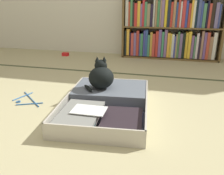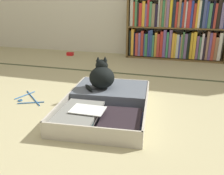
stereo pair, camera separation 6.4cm
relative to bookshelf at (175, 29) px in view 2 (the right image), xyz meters
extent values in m
plane|color=tan|center=(-0.58, -2.26, -0.44)|extent=(10.00, 10.00, 0.00)
cube|color=#3F482C|center=(-0.58, -0.97, -0.44)|extent=(4.80, 0.05, 0.00)
cube|color=brown|center=(-0.69, 0.00, 0.03)|extent=(0.03, 0.23, 0.94)
cube|color=brown|center=(0.02, 0.00, -0.43)|extent=(1.42, 0.23, 0.02)
cube|color=brown|center=(0.02, 0.00, 0.02)|extent=(1.39, 0.23, 0.02)
cube|color=#202A27|center=(-0.65, 0.01, -0.22)|extent=(0.02, 0.20, 0.38)
cube|color=gold|center=(-0.61, 0.00, -0.21)|extent=(0.04, 0.20, 0.40)
cube|color=black|center=(-0.58, 0.01, -0.24)|extent=(0.02, 0.20, 0.35)
cube|color=#BE4239|center=(-0.54, 0.00, -0.24)|extent=(0.04, 0.20, 0.34)
cube|color=slate|center=(-0.50, 0.00, -0.24)|extent=(0.03, 0.20, 0.35)
cube|color=#B13A2E|center=(-0.46, 0.01, -0.22)|extent=(0.04, 0.20, 0.38)
cube|color=#3B4493|center=(-0.43, 0.01, -0.24)|extent=(0.02, 0.20, 0.34)
cube|color=#377B50|center=(-0.40, -0.01, -0.24)|extent=(0.04, 0.20, 0.34)
cube|color=#3C4098|center=(-0.36, 0.00, -0.22)|extent=(0.02, 0.20, 0.39)
cube|color=#2F4F93|center=(-0.33, 0.01, -0.21)|extent=(0.04, 0.20, 0.40)
cube|color=#3C805E|center=(-0.29, -0.01, -0.25)|extent=(0.03, 0.20, 0.32)
cube|color=gold|center=(-0.26, 0.01, -0.23)|extent=(0.03, 0.20, 0.36)
cube|color=#B83C34|center=(-0.22, 0.00, -0.24)|extent=(0.04, 0.20, 0.34)
cube|color=#BB3429|center=(-0.17, 0.01, -0.22)|extent=(0.04, 0.20, 0.38)
cube|color=#6B5095|center=(-0.13, 0.00, -0.21)|extent=(0.04, 0.20, 0.41)
cube|color=#3D8A5E|center=(-0.09, 0.00, -0.22)|extent=(0.03, 0.20, 0.37)
cube|color=slate|center=(-0.04, 0.00, -0.21)|extent=(0.04, 0.20, 0.41)
cube|color=gold|center=(0.00, 0.00, -0.23)|extent=(0.04, 0.20, 0.36)
cube|color=gold|center=(0.03, 0.00, -0.24)|extent=(0.02, 0.20, 0.35)
cube|color=silver|center=(0.06, 0.01, -0.24)|extent=(0.03, 0.20, 0.34)
cube|color=#3B3F96|center=(0.09, 0.00, -0.25)|extent=(0.02, 0.20, 0.32)
cube|color=#908457|center=(0.11, -0.01, -0.23)|extent=(0.02, 0.20, 0.35)
cube|color=#47834D|center=(0.14, 0.01, -0.22)|extent=(0.03, 0.20, 0.38)
cube|color=slate|center=(0.18, -0.01, -0.23)|extent=(0.04, 0.20, 0.36)
cube|color=black|center=(0.21, -0.01, -0.22)|extent=(0.03, 0.20, 0.37)
cube|color=gold|center=(0.25, 0.01, -0.22)|extent=(0.04, 0.20, 0.38)
cube|color=gold|center=(0.30, 0.00, -0.22)|extent=(0.04, 0.20, 0.39)
cube|color=slate|center=(0.34, 0.01, -0.24)|extent=(0.03, 0.20, 0.33)
cube|color=#4B805C|center=(0.37, 0.00, -0.25)|extent=(0.02, 0.20, 0.32)
cube|color=silver|center=(0.41, 0.01, -0.23)|extent=(0.03, 0.20, 0.37)
cube|color=#271F2E|center=(0.44, 0.01, -0.25)|extent=(0.02, 0.20, 0.32)
cube|color=#99715B|center=(0.47, 0.00, -0.21)|extent=(0.03, 0.20, 0.40)
cube|color=#6C4E91|center=(0.51, 0.00, -0.22)|extent=(0.03, 0.20, 0.38)
cube|color=#B14330|center=(0.55, -0.01, -0.22)|extent=(0.04, 0.20, 0.38)
cube|color=#946E4E|center=(0.59, 0.00, -0.25)|extent=(0.04, 0.20, 0.33)
cube|color=silver|center=(0.64, 0.01, -0.22)|extent=(0.04, 0.20, 0.39)
cube|color=silver|center=(-0.64, 0.01, 0.22)|extent=(0.04, 0.20, 0.37)
cube|color=#C04229|center=(-0.60, 0.01, 0.21)|extent=(0.03, 0.20, 0.35)
cube|color=#41814D|center=(-0.57, -0.01, 0.24)|extent=(0.03, 0.20, 0.41)
cube|color=black|center=(-0.54, -0.01, 0.21)|extent=(0.02, 0.20, 0.34)
cube|color=red|center=(-0.50, -0.01, 0.20)|extent=(0.04, 0.20, 0.33)
cube|color=gold|center=(-0.46, 0.00, 0.21)|extent=(0.04, 0.20, 0.35)
cube|color=slate|center=(-0.42, 0.00, 0.19)|extent=(0.03, 0.20, 0.32)
cube|color=#BA2C31|center=(-0.39, 0.00, 0.23)|extent=(0.03, 0.20, 0.40)
cube|color=#3E8154|center=(-0.36, 0.00, 0.21)|extent=(0.03, 0.20, 0.35)
cube|color=#91815C|center=(-0.32, 0.00, 0.19)|extent=(0.04, 0.20, 0.32)
cube|color=black|center=(-0.27, -0.01, 0.19)|extent=(0.04, 0.20, 0.32)
cube|color=silver|center=(-0.24, 0.01, 0.23)|extent=(0.02, 0.20, 0.39)
cube|color=#8F744E|center=(-0.21, 0.00, 0.23)|extent=(0.03, 0.20, 0.40)
cube|color=#3C8753|center=(-0.18, 0.01, 0.22)|extent=(0.03, 0.20, 0.37)
cube|color=#92715C|center=(-0.15, -0.01, 0.24)|extent=(0.02, 0.20, 0.41)
cube|color=slate|center=(-0.11, 0.00, 0.23)|extent=(0.04, 0.20, 0.40)
cube|color=gold|center=(-0.07, 0.00, 0.23)|extent=(0.04, 0.20, 0.39)
cube|color=#19222D|center=(-0.03, -0.01, 0.23)|extent=(0.04, 0.20, 0.39)
cube|color=#B83328|center=(0.01, -0.01, 0.21)|extent=(0.03, 0.20, 0.35)
cube|color=#A4764E|center=(0.05, -0.01, 0.23)|extent=(0.03, 0.20, 0.40)
cube|color=navy|center=(0.08, 0.00, 0.20)|extent=(0.02, 0.20, 0.34)
cube|color=#AB372D|center=(0.11, 0.00, 0.23)|extent=(0.03, 0.20, 0.39)
cube|color=silver|center=(0.14, 0.00, 0.21)|extent=(0.02, 0.20, 0.35)
cube|color=#BA3233|center=(0.18, -0.01, 0.22)|extent=(0.04, 0.20, 0.37)
cube|color=#2E3D97|center=(0.22, -0.01, 0.22)|extent=(0.03, 0.20, 0.36)
cube|color=#B33929|center=(0.25, 0.00, 0.20)|extent=(0.03, 0.20, 0.33)
cube|color=gold|center=(0.29, -0.01, 0.23)|extent=(0.03, 0.20, 0.39)
cube|color=silver|center=(0.32, 0.00, 0.22)|extent=(0.03, 0.20, 0.37)
cube|color=#14232E|center=(0.35, 0.00, 0.23)|extent=(0.03, 0.20, 0.40)
cube|color=#3E4C80|center=(0.38, -0.01, 0.23)|extent=(0.04, 0.20, 0.39)
cube|color=#2E418B|center=(0.42, 0.00, 0.21)|extent=(0.03, 0.20, 0.35)
cube|color=#47815A|center=(0.45, 0.00, 0.20)|extent=(0.04, 0.20, 0.33)
cube|color=black|center=(0.49, -0.01, 0.22)|extent=(0.02, 0.20, 0.36)
cube|color=#AE3B32|center=(0.52, -0.01, 0.20)|extent=(0.03, 0.20, 0.33)
cube|color=black|center=(0.56, 0.01, 0.22)|extent=(0.04, 0.20, 0.37)
cube|color=slate|center=(0.61, -0.01, 0.20)|extent=(0.04, 0.20, 0.34)
cube|color=#BCB7A7|center=(-0.41, -2.27, -0.44)|extent=(0.70, 0.55, 0.01)
cube|color=#BCB7A7|center=(-0.38, -2.50, -0.38)|extent=(0.65, 0.08, 0.12)
cube|color=#BCB7A7|center=(-0.73, -2.30, -0.38)|extent=(0.06, 0.48, 0.12)
cube|color=#BCB7A7|center=(-0.09, -2.23, -0.38)|extent=(0.06, 0.48, 0.12)
cube|color=#474B5E|center=(-0.41, -2.27, -0.43)|extent=(0.67, 0.52, 0.01)
cube|color=#BCB7A7|center=(-0.45, -1.78, -0.44)|extent=(0.70, 0.55, 0.01)
cube|color=#BCB7A7|center=(-0.48, -1.55, -0.38)|extent=(0.65, 0.08, 0.12)
cube|color=#BCB7A7|center=(-0.77, -1.81, -0.38)|extent=(0.06, 0.48, 0.12)
cube|color=#BCB7A7|center=(-0.14, -1.75, -0.38)|extent=(0.06, 0.48, 0.12)
cube|color=#474B5E|center=(-0.45, -1.78, -0.43)|extent=(0.67, 0.52, 0.01)
cylinder|color=black|center=(-0.43, -2.02, -0.43)|extent=(0.63, 0.08, 0.02)
cube|color=slate|center=(-0.57, -2.27, -0.41)|extent=(0.30, 0.43, 0.02)
cube|color=gray|center=(-0.56, -2.29, -0.39)|extent=(0.32, 0.41, 0.02)
cube|color=#1C2E2D|center=(-0.56, -2.29, -0.37)|extent=(0.33, 0.39, 0.01)
cube|color=slate|center=(-0.55, -2.29, -0.35)|extent=(0.30, 0.43, 0.02)
cube|color=navy|center=(-0.25, -2.24, -0.42)|extent=(0.31, 0.40, 0.01)
cube|color=#7B615D|center=(-0.26, -2.26, -0.40)|extent=(0.31, 0.42, 0.02)
cube|color=black|center=(-0.25, -2.26, -0.38)|extent=(0.33, 0.44, 0.02)
cube|color=white|center=(-0.49, -2.26, -0.33)|extent=(0.24, 0.16, 0.01)
cube|color=#535B65|center=(-0.45, -1.78, -0.38)|extent=(0.66, 0.51, 0.11)
torus|color=white|center=(-0.46, -1.81, -0.33)|extent=(0.08, 0.08, 0.01)
cylinder|color=black|center=(-0.65, -1.58, -0.38)|extent=(0.02, 0.02, 0.11)
cylinder|color=black|center=(-0.30, -1.54, -0.38)|extent=(0.02, 0.02, 0.11)
cube|color=yellow|center=(-0.26, -2.48, -0.36)|extent=(0.03, 0.01, 0.02)
cube|color=red|center=(-0.49, -2.50, -0.38)|extent=(0.04, 0.01, 0.02)
ellipsoid|color=black|center=(-0.52, -1.84, -0.23)|extent=(0.28, 0.28, 0.19)
ellipsoid|color=black|center=(-0.54, -1.78, -0.27)|extent=(0.17, 0.12, 0.11)
sphere|color=black|center=(-0.54, -1.79, -0.13)|extent=(0.11, 0.11, 0.11)
cone|color=black|center=(-0.51, -1.79, -0.07)|extent=(0.04, 0.04, 0.04)
cone|color=black|center=(-0.57, -1.81, -0.07)|extent=(0.04, 0.04, 0.04)
sphere|color=gold|center=(-0.54, -1.74, -0.13)|extent=(0.02, 0.02, 0.02)
sphere|color=gold|center=(-0.57, -1.76, -0.13)|extent=(0.02, 0.02, 0.02)
ellipsoid|color=black|center=(-0.62, -1.91, -0.30)|extent=(0.13, 0.15, 0.03)
cylinder|color=#2B60A0|center=(-1.15, -1.96, -0.44)|extent=(0.32, 0.28, 0.01)
cylinder|color=#2B60A0|center=(-1.11, -2.06, -0.44)|extent=(0.21, 0.10, 0.01)
cylinder|color=#2B60A0|center=(-1.26, -1.93, -0.44)|extent=(0.08, 0.22, 0.01)
torus|color=#2B60A0|center=(-1.23, -2.04, -0.44)|extent=(0.06, 0.06, 0.01)
cube|color=red|center=(-1.61, -0.22, -0.42)|extent=(0.10, 0.07, 0.05)
camera|label=1|loc=(0.04, -3.70, 0.40)|focal=38.07mm
camera|label=2|loc=(0.10, -3.69, 0.40)|focal=38.07mm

